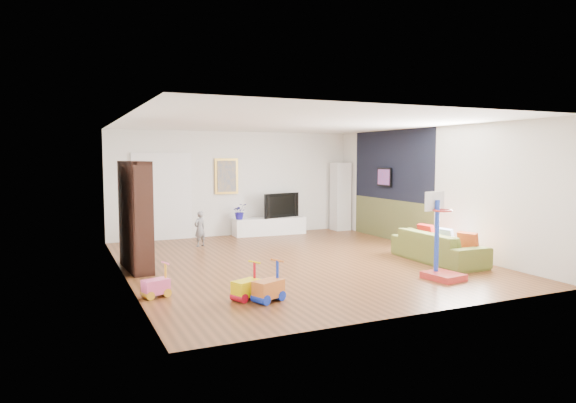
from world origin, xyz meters
name	(u,v)px	position (x,y,z in m)	size (l,w,h in m)	color
floor	(296,261)	(0.00, 0.00, 0.00)	(6.50, 7.50, 0.00)	brown
ceiling	(297,123)	(0.00, 0.00, 2.70)	(6.50, 7.50, 0.00)	white
wall_back	(235,184)	(0.00, 3.75, 1.35)	(6.50, 0.00, 2.70)	silver
wall_front	(421,212)	(0.00, -3.75, 1.35)	(6.50, 0.00, 2.70)	white
wall_left	(123,199)	(-3.25, 0.00, 1.35)	(0.00, 7.50, 2.70)	silver
wall_right	(429,189)	(3.25, 0.00, 1.35)	(0.00, 7.50, 2.70)	silver
navy_accent	(391,165)	(3.23, 1.40, 1.85)	(0.01, 3.20, 1.70)	black
olive_wainscot	(390,220)	(3.23, 1.40, 0.50)	(0.01, 3.20, 1.00)	brown
doorway	(162,198)	(-1.90, 3.71, 1.05)	(1.45, 0.06, 2.10)	white
painting_back	(226,176)	(-0.25, 3.71, 1.55)	(0.62, 0.06, 0.92)	gold
artwork_right	(384,177)	(3.17, 1.60, 1.55)	(0.04, 0.56, 0.46)	#7F3F8C
media_console	(269,226)	(0.83, 3.43, 0.22)	(1.92, 0.48, 0.45)	white
tall_cabinet	(340,196)	(2.98, 3.42, 0.95)	(0.44, 0.44, 1.89)	silver
bookshelf	(135,216)	(-2.98, 0.54, 0.99)	(0.35, 1.35, 1.98)	#321A13
sofa	(438,247)	(2.51, -1.19, 0.30)	(2.04, 0.80, 0.60)	#606A29
basketball_hoop	(445,236)	(1.61, -2.38, 0.74)	(0.51, 0.62, 1.48)	#AF2D29
ride_on_yellow	(246,282)	(-1.83, -2.18, 0.27)	(0.40, 0.25, 0.53)	yellow
ride_on_orange	(268,282)	(-1.57, -2.39, 0.29)	(0.43, 0.27, 0.58)	#CC6B2D
ride_on_pink	(156,281)	(-2.99, -1.51, 0.25)	(0.37, 0.23, 0.50)	#F05797
child	(200,229)	(-1.31, 2.41, 0.41)	(0.30, 0.20, 0.82)	slate
tv	(279,205)	(1.12, 3.46, 0.77)	(1.12, 0.15, 0.65)	black
vase_plant	(240,211)	(0.01, 3.41, 0.65)	(0.37, 0.32, 0.41)	navy
pillow_left	(468,242)	(2.67, -1.81, 0.47)	(0.10, 0.37, 0.37)	#B5411A
pillow_center	(445,237)	(2.69, -1.18, 0.47)	(0.09, 0.36, 0.36)	white
pillow_right	(426,233)	(2.68, -0.63, 0.47)	(0.10, 0.38, 0.38)	#A81510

